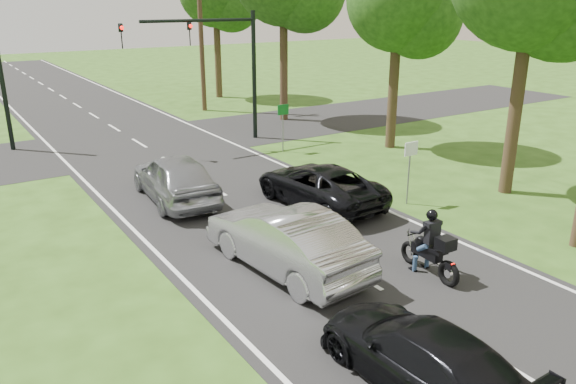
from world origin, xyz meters
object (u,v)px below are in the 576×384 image
at_px(motorcycle_rider, 432,250).
at_px(sign_white, 410,158).
at_px(dark_suv, 319,185).
at_px(sign_green, 283,116).
at_px(silver_suv, 175,177).
at_px(dark_car_behind, 422,356).
at_px(utility_pole_far, 201,24).
at_px(silver_sedan, 286,239).
at_px(traffic_signal, 218,54).

xyz_separation_m(motorcycle_rider, sign_white, (3.18, 4.02, 0.92)).
bearing_deg(dark_suv, sign_green, -115.70).
height_order(silver_suv, sign_white, sign_white).
xyz_separation_m(dark_car_behind, utility_pole_far, (7.99, 25.94, 4.45)).
distance_m(dark_suv, silver_sedan, 4.85).
xyz_separation_m(silver_sedan, silver_suv, (-0.32, 6.35, 0.00)).
bearing_deg(traffic_signal, sign_green, -62.62).
distance_m(traffic_signal, sign_green, 4.24).
distance_m(motorcycle_rider, silver_suv, 9.10).
bearing_deg(dark_suv, utility_pole_far, -105.81).
xyz_separation_m(dark_car_behind, sign_green, (6.69, 14.92, 0.97)).
xyz_separation_m(silver_sedan, utility_pole_far, (7.51, 20.85, 4.26)).
relative_size(motorcycle_rider, dark_suv, 0.41).
bearing_deg(dark_suv, silver_sedan, 41.17).
bearing_deg(silver_suv, dark_suv, 146.42).
bearing_deg(motorcycle_rider, silver_suv, 113.65).
xyz_separation_m(silver_suv, traffic_signal, (4.96, 6.50, 3.31)).
xyz_separation_m(silver_sedan, traffic_signal, (4.64, 12.84, 3.31)).
bearing_deg(utility_pole_far, silver_suv, -118.35).
bearing_deg(utility_pole_far, traffic_signal, -109.68).
bearing_deg(dark_car_behind, sign_green, -114.68).
relative_size(dark_car_behind, sign_white, 2.01).
height_order(utility_pole_far, sign_green, utility_pole_far).
bearing_deg(sign_white, dark_car_behind, -133.19).
relative_size(motorcycle_rider, silver_suv, 0.42).
bearing_deg(traffic_signal, silver_sedan, -109.88).
bearing_deg(dark_suv, dark_car_behind, 61.99).
bearing_deg(sign_white, sign_green, 88.57).
bearing_deg(dark_suv, motorcycle_rider, 80.39).
bearing_deg(silver_suv, silver_sedan, 97.34).
height_order(silver_suv, traffic_signal, traffic_signal).
height_order(dark_car_behind, traffic_signal, traffic_signal).
xyz_separation_m(motorcycle_rider, utility_pole_far, (4.68, 23.04, 4.40)).
distance_m(dark_suv, sign_green, 7.06).
distance_m(motorcycle_rider, utility_pole_far, 23.92).
bearing_deg(silver_sedan, traffic_signal, -115.26).
xyz_separation_m(silver_suv, sign_green, (6.52, 3.48, 0.77)).
xyz_separation_m(dark_suv, sign_white, (2.52, -1.54, 0.90)).
height_order(silver_suv, sign_green, sign_green).
distance_m(silver_suv, sign_green, 7.43).
height_order(dark_suv, sign_green, sign_green).
height_order(dark_suv, silver_sedan, silver_sedan).
bearing_deg(traffic_signal, motorcycle_rider, -96.89).
bearing_deg(silver_sedan, dark_car_behind, 79.16).
distance_m(dark_car_behind, utility_pole_far, 27.50).
bearing_deg(sign_green, utility_pole_far, 83.27).
bearing_deg(dark_suv, sign_white, 145.68).
distance_m(silver_suv, traffic_signal, 8.82).
bearing_deg(dark_car_behind, silver_sedan, -95.97).
height_order(dark_suv, dark_car_behind, dark_suv).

